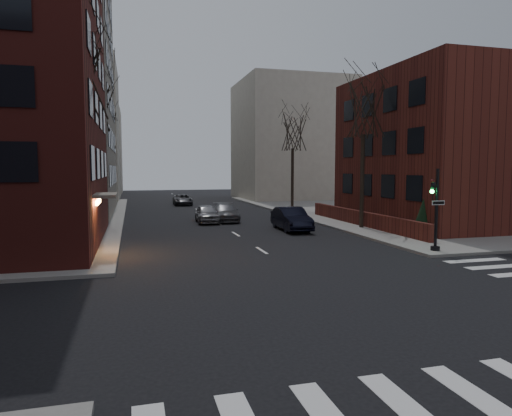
{
  "coord_description": "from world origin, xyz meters",
  "views": [
    {
      "loc": [
        -6.27,
        -10.02,
        4.15
      ],
      "look_at": [
        0.23,
        13.95,
        2.0
      ],
      "focal_mm": 32.0,
      "sensor_mm": 36.0,
      "label": 1
    }
  ],
  "objects_px": {
    "tree_left_a": "(76,79)",
    "tree_right_a": "(364,111)",
    "tree_right_b": "(293,133)",
    "evergreen_shrub": "(423,216)",
    "car_lane_silver": "(207,214)",
    "streetlamp_near": "(102,167)",
    "sandwich_board": "(368,219)",
    "tree_left_c": "(106,131)",
    "tree_left_b": "(95,104)",
    "streetlamp_far": "(114,168)",
    "traffic_signal": "(435,215)",
    "car_lane_gray": "(226,212)",
    "car_lane_far": "(183,200)",
    "parked_sedan": "(291,219)"
  },
  "relations": [
    {
      "from": "tree_left_a",
      "to": "tree_right_a",
      "type": "bearing_deg",
      "value": 12.8
    },
    {
      "from": "tree_right_b",
      "to": "evergreen_shrub",
      "type": "xyz_separation_m",
      "value": [
        1.7,
        -18.46,
        -6.3
      ]
    },
    {
      "from": "car_lane_silver",
      "to": "evergreen_shrub",
      "type": "height_order",
      "value": "evergreen_shrub"
    },
    {
      "from": "streetlamp_near",
      "to": "sandwich_board",
      "type": "distance_m",
      "value": 18.6
    },
    {
      "from": "tree_left_c",
      "to": "car_lane_silver",
      "type": "height_order",
      "value": "tree_left_c"
    },
    {
      "from": "tree_left_b",
      "to": "streetlamp_far",
      "type": "bearing_deg",
      "value": 87.85
    },
    {
      "from": "tree_left_a",
      "to": "tree_right_b",
      "type": "relative_size",
      "value": 1.12
    },
    {
      "from": "traffic_signal",
      "to": "car_lane_gray",
      "type": "distance_m",
      "value": 17.82
    },
    {
      "from": "tree_left_a",
      "to": "sandwich_board",
      "type": "xyz_separation_m",
      "value": [
        18.55,
        4.78,
        -7.88
      ]
    },
    {
      "from": "tree_right_b",
      "to": "car_lane_far",
      "type": "xyz_separation_m",
      "value": [
        -9.6,
        10.22,
        -6.97
      ]
    },
    {
      "from": "tree_left_b",
      "to": "evergreen_shrub",
      "type": "height_order",
      "value": "tree_left_b"
    },
    {
      "from": "streetlamp_far",
      "to": "traffic_signal",
      "type": "bearing_deg",
      "value": -63.94
    },
    {
      "from": "tree_right_b",
      "to": "streetlamp_far",
      "type": "bearing_deg",
      "value": 149.53
    },
    {
      "from": "car_lane_gray",
      "to": "car_lane_far",
      "type": "xyz_separation_m",
      "value": [
        -1.6,
        16.94,
        -0.07
      ]
    },
    {
      "from": "car_lane_gray",
      "to": "car_lane_far",
      "type": "relative_size",
      "value": 1.07
    },
    {
      "from": "parked_sedan",
      "to": "tree_right_a",
      "type": "bearing_deg",
      "value": -7.71
    },
    {
      "from": "tree_left_b",
      "to": "streetlamp_far",
      "type": "xyz_separation_m",
      "value": [
        0.6,
        16.0,
        -4.68
      ]
    },
    {
      "from": "streetlamp_far",
      "to": "tree_left_b",
      "type": "bearing_deg",
      "value": -92.15
    },
    {
      "from": "tree_left_b",
      "to": "parked_sedan",
      "type": "height_order",
      "value": "tree_left_b"
    },
    {
      "from": "tree_right_b",
      "to": "streetlamp_near",
      "type": "relative_size",
      "value": 1.46
    },
    {
      "from": "traffic_signal",
      "to": "sandwich_board",
      "type": "bearing_deg",
      "value": 79.52
    },
    {
      "from": "traffic_signal",
      "to": "car_lane_silver",
      "type": "height_order",
      "value": "traffic_signal"
    },
    {
      "from": "traffic_signal",
      "to": "streetlamp_far",
      "type": "relative_size",
      "value": 0.64
    },
    {
      "from": "traffic_signal",
      "to": "car_lane_gray",
      "type": "bearing_deg",
      "value": 113.67
    },
    {
      "from": "traffic_signal",
      "to": "car_lane_silver",
      "type": "relative_size",
      "value": 0.99
    },
    {
      "from": "streetlamp_near",
      "to": "parked_sedan",
      "type": "xyz_separation_m",
      "value": [
        12.2,
        -3.21,
        -3.46
      ]
    },
    {
      "from": "tree_left_a",
      "to": "car_lane_far",
      "type": "xyz_separation_m",
      "value": [
        8.0,
        28.22,
        -7.85
      ]
    },
    {
      "from": "evergreen_shrub",
      "to": "traffic_signal",
      "type": "bearing_deg",
      "value": -119.42
    },
    {
      "from": "tree_right_b",
      "to": "evergreen_shrub",
      "type": "relative_size",
      "value": 4.02
    },
    {
      "from": "traffic_signal",
      "to": "evergreen_shrub",
      "type": "bearing_deg",
      "value": 60.58
    },
    {
      "from": "car_lane_far",
      "to": "tree_left_b",
      "type": "bearing_deg",
      "value": -114.7
    },
    {
      "from": "traffic_signal",
      "to": "tree_left_c",
      "type": "height_order",
      "value": "tree_left_c"
    },
    {
      "from": "sandwich_board",
      "to": "streetlamp_far",
      "type": "bearing_deg",
      "value": 137.05
    },
    {
      "from": "car_lane_far",
      "to": "streetlamp_far",
      "type": "bearing_deg",
      "value": -176.73
    },
    {
      "from": "tree_right_a",
      "to": "tree_left_a",
      "type": "bearing_deg",
      "value": -167.2
    },
    {
      "from": "tree_left_a",
      "to": "tree_left_b",
      "type": "distance_m",
      "value": 12.01
    },
    {
      "from": "streetlamp_near",
      "to": "sandwich_board",
      "type": "bearing_deg",
      "value": -10.18
    },
    {
      "from": "streetlamp_near",
      "to": "parked_sedan",
      "type": "height_order",
      "value": "streetlamp_near"
    },
    {
      "from": "traffic_signal",
      "to": "tree_right_a",
      "type": "relative_size",
      "value": 0.41
    },
    {
      "from": "tree_left_b",
      "to": "car_lane_far",
      "type": "xyz_separation_m",
      "value": [
        8.0,
        16.22,
        -8.29
      ]
    },
    {
      "from": "car_lane_gray",
      "to": "tree_left_b",
      "type": "bearing_deg",
      "value": -178.66
    },
    {
      "from": "tree_left_c",
      "to": "streetlamp_near",
      "type": "height_order",
      "value": "tree_left_c"
    },
    {
      "from": "car_lane_silver",
      "to": "tree_left_a",
      "type": "bearing_deg",
      "value": -124.5
    },
    {
      "from": "tree_right_a",
      "to": "evergreen_shrub",
      "type": "bearing_deg",
      "value": -69.14
    },
    {
      "from": "car_lane_gray",
      "to": "evergreen_shrub",
      "type": "xyz_separation_m",
      "value": [
        9.7,
        -11.74,
        0.6
      ]
    },
    {
      "from": "tree_left_a",
      "to": "tree_left_c",
      "type": "bearing_deg",
      "value": 90.0
    },
    {
      "from": "streetlamp_far",
      "to": "car_lane_gray",
      "type": "bearing_deg",
      "value": -61.71
    },
    {
      "from": "streetlamp_near",
      "to": "streetlamp_far",
      "type": "relative_size",
      "value": 1.0
    },
    {
      "from": "traffic_signal",
      "to": "streetlamp_far",
      "type": "bearing_deg",
      "value": 116.06
    },
    {
      "from": "tree_right_a",
      "to": "evergreen_shrub",
      "type": "distance_m",
      "value": 8.26
    }
  ]
}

